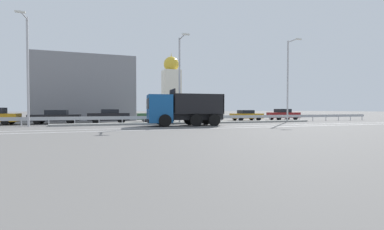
{
  "coord_description": "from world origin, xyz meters",
  "views": [
    {
      "loc": [
        -8.84,
        -22.48,
        1.45
      ],
      "look_at": [
        -1.07,
        0.52,
        0.91
      ],
      "focal_mm": 24.0,
      "sensor_mm": 36.0,
      "label": 1
    }
  ],
  "objects_px": {
    "street_lamp_0": "(27,66)",
    "parked_car_1": "(56,117)",
    "parked_car_5": "(246,115)",
    "parked_car_4": "(204,115)",
    "dump_truck": "(175,111)",
    "church_tower": "(171,87)",
    "street_lamp_1": "(180,76)",
    "median_road_sign": "(212,113)",
    "parked_car_3": "(158,115)",
    "street_lamp_2": "(288,77)",
    "parked_car_2": "(109,116)",
    "parked_car_6": "(283,114)"
  },
  "relations": [
    {
      "from": "street_lamp_1",
      "to": "dump_truck",
      "type": "bearing_deg",
      "value": -115.53
    },
    {
      "from": "parked_car_2",
      "to": "parked_car_5",
      "type": "height_order",
      "value": "parked_car_2"
    },
    {
      "from": "dump_truck",
      "to": "parked_car_5",
      "type": "distance_m",
      "value": 13.41
    },
    {
      "from": "dump_truck",
      "to": "street_lamp_0",
      "type": "xyz_separation_m",
      "value": [
        -11.82,
        2.71,
        3.68
      ]
    },
    {
      "from": "street_lamp_1",
      "to": "parked_car_5",
      "type": "relative_size",
      "value": 2.1
    },
    {
      "from": "dump_truck",
      "to": "parked_car_4",
      "type": "bearing_deg",
      "value": -34.05
    },
    {
      "from": "parked_car_4",
      "to": "street_lamp_2",
      "type": "bearing_deg",
      "value": 67.18
    },
    {
      "from": "dump_truck",
      "to": "parked_car_3",
      "type": "relative_size",
      "value": 1.44
    },
    {
      "from": "parked_car_2",
      "to": "church_tower",
      "type": "height_order",
      "value": "church_tower"
    },
    {
      "from": "parked_car_2",
      "to": "parked_car_4",
      "type": "xyz_separation_m",
      "value": [
        11.01,
        0.76,
        -0.05
      ]
    },
    {
      "from": "street_lamp_0",
      "to": "street_lamp_2",
      "type": "relative_size",
      "value": 0.97
    },
    {
      "from": "median_road_sign",
      "to": "street_lamp_0",
      "type": "xyz_separation_m",
      "value": [
        -16.51,
        -0.04,
        3.9
      ]
    },
    {
      "from": "parked_car_3",
      "to": "church_tower",
      "type": "relative_size",
      "value": 0.35
    },
    {
      "from": "parked_car_5",
      "to": "parked_car_4",
      "type": "bearing_deg",
      "value": -86.16
    },
    {
      "from": "parked_car_4",
      "to": "parked_car_3",
      "type": "bearing_deg",
      "value": -85.19
    },
    {
      "from": "median_road_sign",
      "to": "church_tower",
      "type": "relative_size",
      "value": 0.16
    },
    {
      "from": "street_lamp_0",
      "to": "parked_car_2",
      "type": "bearing_deg",
      "value": 30.21
    },
    {
      "from": "street_lamp_1",
      "to": "church_tower",
      "type": "height_order",
      "value": "church_tower"
    },
    {
      "from": "street_lamp_2",
      "to": "parked_car_3",
      "type": "height_order",
      "value": "street_lamp_2"
    },
    {
      "from": "median_road_sign",
      "to": "parked_car_3",
      "type": "relative_size",
      "value": 0.45
    },
    {
      "from": "median_road_sign",
      "to": "parked_car_1",
      "type": "distance_m",
      "value": 15.71
    },
    {
      "from": "dump_truck",
      "to": "church_tower",
      "type": "height_order",
      "value": "church_tower"
    },
    {
      "from": "parked_car_5",
      "to": "church_tower",
      "type": "height_order",
      "value": "church_tower"
    },
    {
      "from": "parked_car_1",
      "to": "street_lamp_1",
      "type": "bearing_deg",
      "value": -109.75
    },
    {
      "from": "street_lamp_1",
      "to": "parked_car_4",
      "type": "bearing_deg",
      "value": 47.12
    },
    {
      "from": "dump_truck",
      "to": "parked_car_4",
      "type": "height_order",
      "value": "dump_truck"
    },
    {
      "from": "street_lamp_0",
      "to": "parked_car_1",
      "type": "bearing_deg",
      "value": 72.01
    },
    {
      "from": "street_lamp_1",
      "to": "church_tower",
      "type": "relative_size",
      "value": 0.62
    },
    {
      "from": "parked_car_2",
      "to": "church_tower",
      "type": "bearing_deg",
      "value": -30.85
    },
    {
      "from": "parked_car_1",
      "to": "parked_car_5",
      "type": "relative_size",
      "value": 1.15
    },
    {
      "from": "median_road_sign",
      "to": "parked_car_4",
      "type": "distance_m",
      "value": 4.53
    },
    {
      "from": "parked_car_1",
      "to": "parked_car_4",
      "type": "bearing_deg",
      "value": -87.76
    },
    {
      "from": "street_lamp_0",
      "to": "parked_car_1",
      "type": "relative_size",
      "value": 1.96
    },
    {
      "from": "parked_car_1",
      "to": "parked_car_3",
      "type": "height_order",
      "value": "parked_car_3"
    },
    {
      "from": "parked_car_2",
      "to": "parked_car_4",
      "type": "bearing_deg",
      "value": -89.58
    },
    {
      "from": "dump_truck",
      "to": "parked_car_5",
      "type": "height_order",
      "value": "dump_truck"
    },
    {
      "from": "street_lamp_0",
      "to": "street_lamp_2",
      "type": "distance_m",
      "value": 25.98
    },
    {
      "from": "dump_truck",
      "to": "parked_car_1",
      "type": "xyz_separation_m",
      "value": [
        -10.46,
        6.89,
        -0.61
      ]
    },
    {
      "from": "median_road_sign",
      "to": "parked_car_2",
      "type": "height_order",
      "value": "median_road_sign"
    },
    {
      "from": "parked_car_3",
      "to": "street_lamp_2",
      "type": "bearing_deg",
      "value": 76.47
    },
    {
      "from": "parked_car_5",
      "to": "street_lamp_0",
      "type": "bearing_deg",
      "value": -75.07
    },
    {
      "from": "median_road_sign",
      "to": "church_tower",
      "type": "distance_m",
      "value": 29.49
    },
    {
      "from": "street_lamp_1",
      "to": "street_lamp_2",
      "type": "distance_m",
      "value": 13.0
    },
    {
      "from": "parked_car_1",
      "to": "parked_car_5",
      "type": "distance_m",
      "value": 21.79
    },
    {
      "from": "street_lamp_1",
      "to": "parked_car_6",
      "type": "height_order",
      "value": "street_lamp_1"
    },
    {
      "from": "street_lamp_1",
      "to": "parked_car_5",
      "type": "xyz_separation_m",
      "value": [
        10.16,
        4.72,
        -4.01
      ]
    },
    {
      "from": "parked_car_2",
      "to": "parked_car_4",
      "type": "height_order",
      "value": "parked_car_2"
    },
    {
      "from": "parked_car_4",
      "to": "street_lamp_1",
      "type": "bearing_deg",
      "value": -38.13
    },
    {
      "from": "parked_car_1",
      "to": "parked_car_6",
      "type": "relative_size",
      "value": 1.11
    },
    {
      "from": "dump_truck",
      "to": "parked_car_3",
      "type": "height_order",
      "value": "dump_truck"
    }
  ]
}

